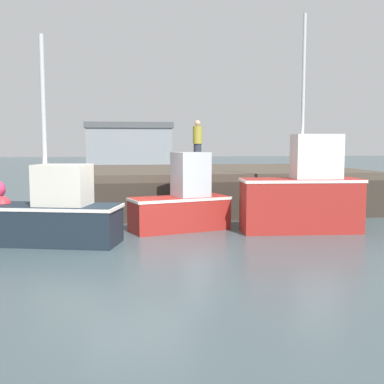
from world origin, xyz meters
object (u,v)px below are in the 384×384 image
object	(u,v)px
dockworker	(197,145)
mooring_buoy_foreground	(3,234)
fishing_boat_mid	(304,195)
fishing_boat_near_left	(45,213)
fishing_boat_near_right	(182,203)

from	to	relation	value
dockworker	mooring_buoy_foreground	size ratio (longest dim) A/B	2.95
fishing_boat_mid	dockworker	size ratio (longest dim) A/B	3.25
fishing_boat_near_left	fishing_boat_mid	bearing A→B (deg)	4.86
fishing_boat_near_left	dockworker	size ratio (longest dim) A/B	2.76
mooring_buoy_foreground	dockworker	bearing A→B (deg)	45.90
fishing_boat_near_right	mooring_buoy_foreground	distance (m)	4.74
fishing_boat_near_left	mooring_buoy_foreground	world-z (taller)	fishing_boat_near_left
fishing_boat_near_right	dockworker	xyz separation A→B (m)	(1.13, 4.38, 1.62)
fishing_boat_near_left	mooring_buoy_foreground	distance (m)	1.08
dockworker	fishing_boat_mid	bearing A→B (deg)	-67.39
fishing_boat_near_left	fishing_boat_mid	world-z (taller)	fishing_boat_mid
fishing_boat_near_left	fishing_boat_near_right	world-z (taller)	fishing_boat_near_left
fishing_boat_mid	mooring_buoy_foreground	world-z (taller)	fishing_boat_mid
fishing_boat_near_left	mooring_buoy_foreground	xyz separation A→B (m)	(-0.97, -0.10, -0.47)
fishing_boat_near_left	dockworker	distance (m)	7.55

